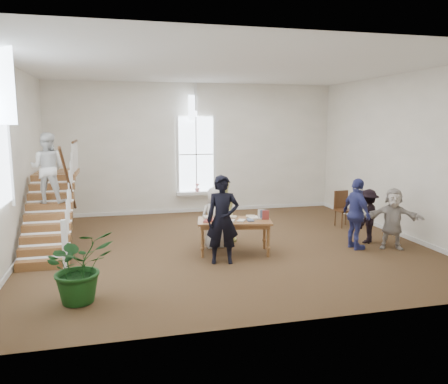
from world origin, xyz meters
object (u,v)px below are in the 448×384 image
object	(u,v)px
police_officer	(223,220)
woman_cluster_c	(393,219)
person_yellow	(222,210)
elderly_woman	(215,217)
side_chair	(343,206)
floor_plant	(79,266)
woman_cluster_a	(357,214)
library_table	(234,223)
woman_cluster_b	(368,216)

from	to	relation	value
police_officer	woman_cluster_c	world-z (taller)	police_officer
person_yellow	woman_cluster_c	distance (m)	4.35
police_officer	elderly_woman	bearing A→B (deg)	97.07
woman_cluster_c	side_chair	xyz separation A→B (m)	(-0.00, 2.51, -0.16)
person_yellow	floor_plant	bearing A→B (deg)	44.09
person_yellow	woman_cluster_a	distance (m)	3.45
person_yellow	side_chair	distance (m)	4.11
library_table	elderly_woman	distance (m)	0.68
floor_plant	woman_cluster_c	bearing A→B (deg)	12.26
person_yellow	side_chair	bearing A→B (deg)	-168.06
person_yellow	floor_plant	world-z (taller)	person_yellow
woman_cluster_a	woman_cluster_c	bearing A→B (deg)	-105.88
library_table	woman_cluster_b	bearing A→B (deg)	12.65
elderly_woman	side_chair	bearing A→B (deg)	-166.66
library_table	woman_cluster_b	world-z (taller)	woman_cluster_b
police_officer	elderly_woman	xyz separation A→B (m)	(0.10, 1.25, -0.22)
elderly_woman	side_chair	size ratio (longest dim) A/B	1.44
floor_plant	side_chair	bearing A→B (deg)	29.10
floor_plant	side_chair	distance (m)	8.46
police_officer	woman_cluster_c	bearing A→B (deg)	12.82
side_chair	person_yellow	bearing A→B (deg)	-172.10
library_table	floor_plant	distance (m)	4.05
woman_cluster_c	side_chair	bearing A→B (deg)	115.66
woman_cluster_b	woman_cluster_c	distance (m)	0.72
person_yellow	woman_cluster_b	distance (m)	3.86
library_table	side_chair	world-z (taller)	side_chair
woman_cluster_a	side_chair	distance (m)	2.49
woman_cluster_a	woman_cluster_b	world-z (taller)	woman_cluster_a
elderly_woman	woman_cluster_b	distance (m)	4.05
police_officer	floor_plant	distance (m)	3.36
elderly_woman	woman_cluster_b	world-z (taller)	elderly_woman
woman_cluster_a	police_officer	bearing A→B (deg)	91.37
woman_cluster_a	side_chair	size ratio (longest dim) A/B	1.65
side_chair	elderly_woman	bearing A→B (deg)	-166.68
woman_cluster_b	woman_cluster_c	bearing A→B (deg)	72.66
elderly_woman	woman_cluster_c	size ratio (longest dim) A/B	1.01
elderly_woman	floor_plant	distance (m)	4.14
floor_plant	person_yellow	bearing A→B (deg)	44.06
elderly_woman	woman_cluster_b	bearing A→B (deg)	168.79
woman_cluster_a	floor_plant	distance (m)	6.75
elderly_woman	person_yellow	xyz separation A→B (m)	(0.30, 0.50, 0.07)
library_table	woman_cluster_b	distance (m)	3.68
woman_cluster_a	woman_cluster_b	xyz separation A→B (m)	(0.60, 0.45, -0.18)
library_table	side_chair	xyz separation A→B (m)	(3.98, 1.94, -0.13)
police_officer	elderly_woman	size ratio (longest dim) A/B	1.28
person_yellow	woman_cluster_a	xyz separation A→B (m)	(3.12, -1.46, 0.04)
person_yellow	police_officer	bearing A→B (deg)	77.15
library_table	police_officer	bearing A→B (deg)	-112.52
woman_cluster_b	floor_plant	size ratio (longest dim) A/B	1.10
police_officer	woman_cluster_b	bearing A→B (deg)	21.83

